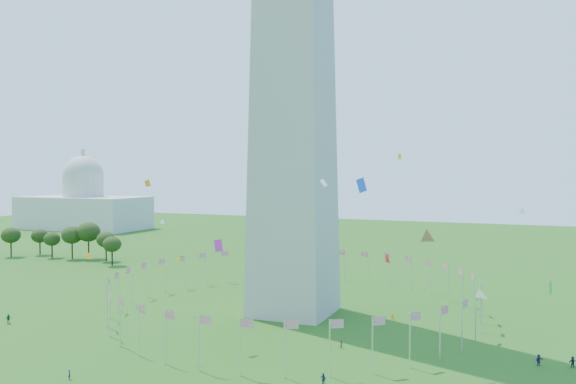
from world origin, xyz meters
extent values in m
cylinder|color=silver|center=(40.00, 50.00, 4.50)|extent=(0.24, 0.24, 9.00)
cylinder|color=silver|center=(39.39, 56.95, 4.50)|extent=(0.24, 0.24, 9.00)
cylinder|color=silver|center=(37.59, 63.68, 4.50)|extent=(0.24, 0.24, 9.00)
cylinder|color=silver|center=(34.64, 70.00, 4.50)|extent=(0.24, 0.24, 9.00)
cylinder|color=silver|center=(30.64, 75.71, 4.50)|extent=(0.24, 0.24, 9.00)
cylinder|color=silver|center=(25.71, 80.64, 4.50)|extent=(0.24, 0.24, 9.00)
cylinder|color=silver|center=(20.00, 84.64, 4.50)|extent=(0.24, 0.24, 9.00)
cylinder|color=silver|center=(13.68, 87.59, 4.50)|extent=(0.24, 0.24, 9.00)
cylinder|color=silver|center=(6.95, 89.39, 4.50)|extent=(0.24, 0.24, 9.00)
cylinder|color=silver|center=(0.00, 90.00, 4.50)|extent=(0.24, 0.24, 9.00)
cylinder|color=silver|center=(-6.95, 89.39, 4.50)|extent=(0.24, 0.24, 9.00)
cylinder|color=silver|center=(-13.68, 87.59, 4.50)|extent=(0.24, 0.24, 9.00)
cylinder|color=silver|center=(-20.00, 84.64, 4.50)|extent=(0.24, 0.24, 9.00)
cylinder|color=silver|center=(-25.71, 80.64, 4.50)|extent=(0.24, 0.24, 9.00)
cylinder|color=silver|center=(-30.64, 75.71, 4.50)|extent=(0.24, 0.24, 9.00)
cylinder|color=silver|center=(-34.64, 70.00, 4.50)|extent=(0.24, 0.24, 9.00)
cylinder|color=silver|center=(-37.59, 63.68, 4.50)|extent=(0.24, 0.24, 9.00)
cylinder|color=silver|center=(-39.39, 56.95, 4.50)|extent=(0.24, 0.24, 9.00)
cylinder|color=silver|center=(-40.00, 50.00, 4.50)|extent=(0.24, 0.24, 9.00)
cylinder|color=silver|center=(-39.39, 43.05, 4.50)|extent=(0.24, 0.24, 9.00)
cylinder|color=silver|center=(-37.59, 36.32, 4.50)|extent=(0.24, 0.24, 9.00)
cylinder|color=silver|center=(-34.64, 30.00, 4.50)|extent=(0.24, 0.24, 9.00)
cylinder|color=silver|center=(-30.64, 24.29, 4.50)|extent=(0.24, 0.24, 9.00)
cylinder|color=silver|center=(-25.71, 19.36, 4.50)|extent=(0.24, 0.24, 9.00)
cylinder|color=silver|center=(-20.00, 15.36, 4.50)|extent=(0.24, 0.24, 9.00)
cylinder|color=silver|center=(-13.68, 12.41, 4.50)|extent=(0.24, 0.24, 9.00)
cylinder|color=silver|center=(-6.95, 10.61, 4.50)|extent=(0.24, 0.24, 9.00)
cylinder|color=silver|center=(0.00, 10.00, 4.50)|extent=(0.24, 0.24, 9.00)
cylinder|color=silver|center=(6.95, 10.61, 4.50)|extent=(0.24, 0.24, 9.00)
cylinder|color=silver|center=(13.68, 12.41, 4.50)|extent=(0.24, 0.24, 9.00)
cylinder|color=silver|center=(20.00, 15.36, 4.50)|extent=(0.24, 0.24, 9.00)
cylinder|color=silver|center=(25.71, 19.36, 4.50)|extent=(0.24, 0.24, 9.00)
cylinder|color=silver|center=(30.64, 24.29, 4.50)|extent=(0.24, 0.24, 9.00)
cylinder|color=silver|center=(34.64, 30.00, 4.50)|extent=(0.24, 0.24, 9.00)
cylinder|color=silver|center=(37.59, 36.32, 4.50)|extent=(0.24, 0.24, 9.00)
cylinder|color=silver|center=(39.39, 43.05, 4.50)|extent=(0.24, 0.24, 9.00)
imported|color=#1F254A|center=(-16.34, -0.81, 0.75)|extent=(0.64, 0.65, 1.51)
imported|color=slate|center=(17.36, 29.72, 0.82)|extent=(1.01, 0.99, 1.64)
imported|color=#212D4D|center=(20.23, 11.64, 0.97)|extent=(1.33, 1.12, 1.95)
imported|color=#194023|center=(-51.54, 18.61, 1.03)|extent=(0.99, 1.34, 2.06)
imported|color=#1B2140|center=(55.00, 34.61, 0.91)|extent=(1.81, 1.52, 1.81)
imported|color=#371B53|center=(49.94, 33.42, 0.94)|extent=(1.68, 1.83, 1.88)
plane|color=red|center=(25.40, 31.04, 16.43)|extent=(1.25, 2.41, 2.69)
plane|color=blue|center=(27.45, 6.00, 29.90)|extent=(1.88, 1.21, 2.22)
plane|color=orange|center=(-15.39, 17.66, 29.63)|extent=(0.49, 1.37, 1.44)
plane|color=white|center=(-39.66, 56.41, 18.62)|extent=(0.81, 1.64, 1.63)
plane|color=yellow|center=(-24.39, 40.67, 11.88)|extent=(1.26, 0.18, 1.27)
plane|color=white|center=(12.92, 32.93, 29.64)|extent=(1.47, 1.63, 1.57)
plane|color=yellow|center=(24.86, 43.83, 34.71)|extent=(0.28, 1.30, 1.33)
plane|color=green|center=(49.89, -1.25, 19.44)|extent=(0.75, 1.34, 1.54)
plane|color=orange|center=(25.58, 35.16, 5.13)|extent=(1.37, 1.23, 1.47)
plane|color=#CC2699|center=(-3.89, 23.01, 18.27)|extent=(2.29, 0.74, 2.23)
plane|color=orange|center=(-50.58, 41.45, 11.16)|extent=(1.90, 1.83, 1.55)
plane|color=white|center=(47.13, 29.03, 25.47)|extent=(1.07, 0.17, 1.06)
plane|color=green|center=(32.95, 26.35, 21.07)|extent=(2.25, 1.66, 2.22)
plane|color=white|center=(41.45, 23.19, 13.01)|extent=(1.91, 1.70, 2.31)
ellipsoid|color=#2D4617|center=(-129.21, 87.07, 5.40)|extent=(6.91, 6.91, 10.80)
ellipsoid|color=#2D4617|center=(-122.85, 94.67, 4.91)|extent=(6.28, 6.28, 9.82)
ellipsoid|color=#2D4617|center=(-113.10, 91.07, 4.65)|extent=(5.95, 5.95, 9.29)
ellipsoid|color=#2D4617|center=(-104.02, 91.62, 5.88)|extent=(7.52, 7.52, 11.75)
ellipsoid|color=#2D4617|center=(-98.88, 94.41, 6.58)|extent=(8.43, 8.43, 13.17)
ellipsoid|color=#2D4617|center=(-89.01, 92.21, 5.18)|extent=(6.63, 6.63, 10.37)
ellipsoid|color=#2D4617|center=(-80.81, 85.62, 4.87)|extent=(6.23, 6.23, 9.73)
camera|label=1|loc=(46.89, -65.92, 31.59)|focal=35.00mm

